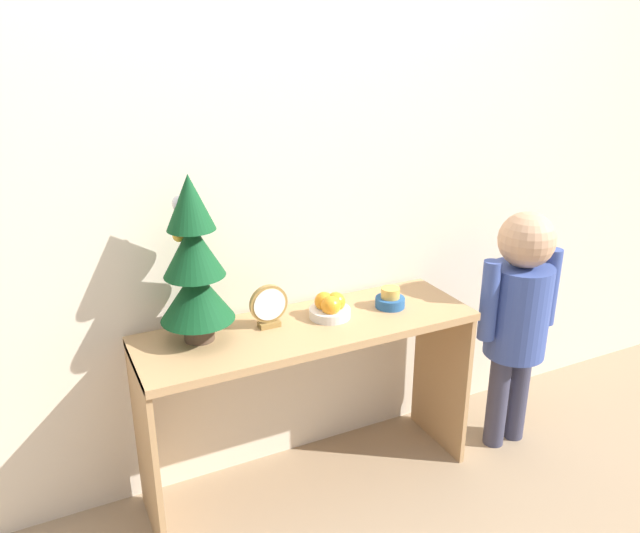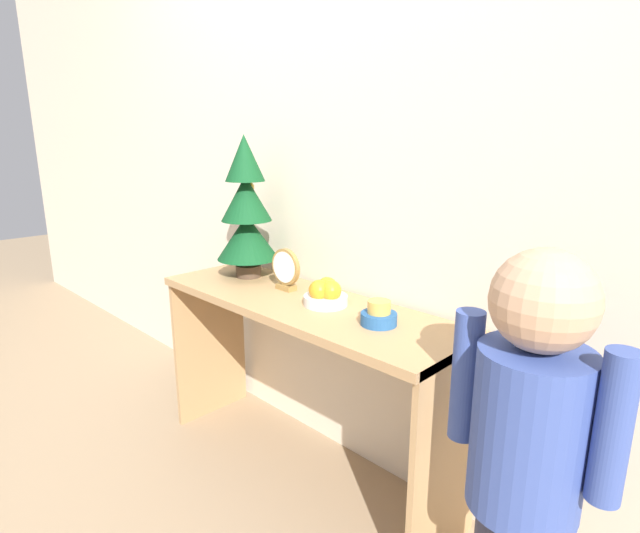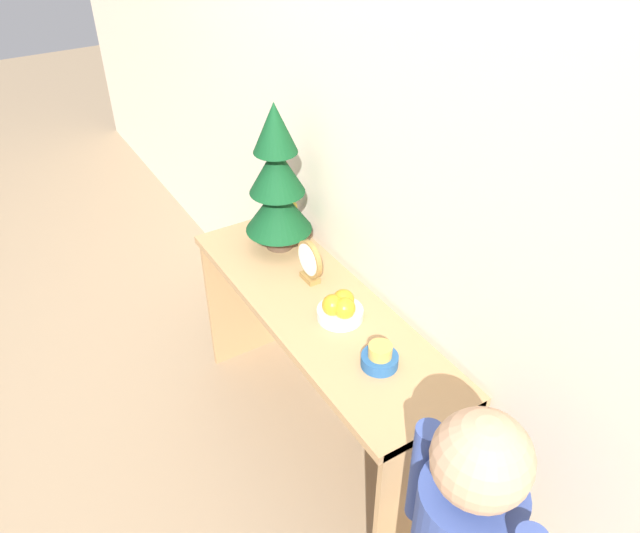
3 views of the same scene
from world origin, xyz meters
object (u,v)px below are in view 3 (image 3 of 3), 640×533
at_px(fruit_bowl, 340,308).
at_px(desk_clock, 309,262).
at_px(singing_bowl, 380,358).
at_px(mini_tree, 277,182).

distance_m(fruit_bowl, desk_clock, 0.24).
xyz_separation_m(fruit_bowl, singing_bowl, (0.25, -0.02, -0.01)).
relative_size(fruit_bowl, singing_bowl, 1.35).
distance_m(fruit_bowl, singing_bowl, 0.25).
xyz_separation_m(mini_tree, singing_bowl, (0.73, -0.06, -0.25)).
bearing_deg(mini_tree, fruit_bowl, -4.36).
distance_m(mini_tree, singing_bowl, 0.78).
xyz_separation_m(fruit_bowl, desk_clock, (-0.23, 0.02, 0.04)).
bearing_deg(mini_tree, singing_bowl, -4.44).
bearing_deg(desk_clock, fruit_bowl, -5.36).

